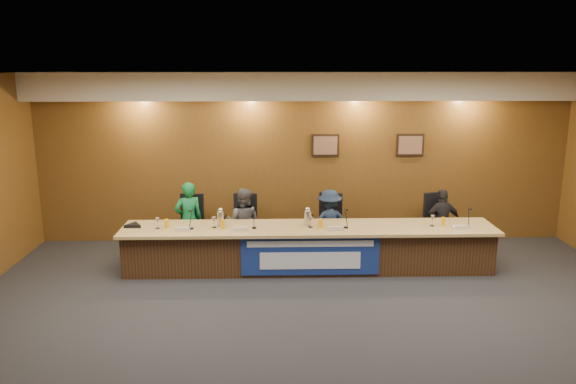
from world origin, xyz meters
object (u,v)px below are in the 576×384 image
at_px(panelist_a, 189,220).
at_px(carafe_mid, 308,218).
at_px(dais_body, 309,249).
at_px(office_chair_d, 440,227).
at_px(speakerphone, 133,225).
at_px(panelist_b, 243,223).
at_px(office_chair_a, 190,229).
at_px(banner, 310,256).
at_px(carafe_left, 221,219).
at_px(office_chair_b, 244,229).
at_px(office_chair_c, 329,228).
at_px(panelist_c, 329,223).
at_px(panelist_d, 442,222).

bearing_deg(panelist_a, carafe_mid, 141.57).
bearing_deg(dais_body, office_chair_d, 17.39).
bearing_deg(speakerphone, panelist_a, 38.63).
bearing_deg(office_chair_d, panelist_b, 163.90).
relative_size(office_chair_a, carafe_mid, 1.86).
relative_size(banner, carafe_mid, 8.50).
distance_m(panelist_a, office_chair_d, 4.48).
xyz_separation_m(banner, speakerphone, (-2.86, 0.43, 0.40)).
bearing_deg(dais_body, speakerphone, 179.70).
relative_size(dais_body, carafe_left, 23.53).
bearing_deg(office_chair_b, office_chair_a, -173.17).
bearing_deg(speakerphone, office_chair_d, 7.98).
relative_size(dais_body, panelist_a, 4.42).
xyz_separation_m(carafe_mid, speakerphone, (-2.84, 0.02, -0.10)).
height_order(dais_body, office_chair_c, dais_body).
bearing_deg(banner, panelist_b, 136.04).
relative_size(banner, office_chair_c, 4.58).
distance_m(office_chair_b, office_chair_d, 3.52).
bearing_deg(carafe_mid, banner, -87.19).
bearing_deg(speakerphone, office_chair_b, 22.86).
distance_m(banner, office_chair_b, 1.62).
bearing_deg(panelist_c, panelist_b, -8.81).
bearing_deg(panelist_c, banner, 60.32).
bearing_deg(carafe_mid, carafe_left, 179.86).
xyz_separation_m(office_chair_a, office_chair_b, (0.95, 0.00, 0.00)).
bearing_deg(banner, office_chair_b, 133.48).
relative_size(panelist_a, carafe_mid, 5.24).
bearing_deg(banner, office_chair_a, 150.45).
relative_size(panelist_c, office_chair_a, 2.51).
height_order(carafe_mid, speakerphone, carafe_mid).
xyz_separation_m(office_chair_b, office_chair_d, (3.52, 0.00, 0.00)).
bearing_deg(office_chair_b, banner, -39.69).
height_order(office_chair_a, speakerphone, speakerphone).
relative_size(panelist_d, office_chair_a, 2.50).
distance_m(panelist_b, panelist_c, 1.52).
bearing_deg(dais_body, panelist_a, 162.39).
bearing_deg(dais_body, panelist_c, 58.08).
distance_m(panelist_d, office_chair_b, 3.52).
xyz_separation_m(panelist_b, office_chair_a, (-0.95, 0.10, -0.14)).
bearing_deg(panelist_d, office_chair_c, -10.93).
distance_m(banner, office_chair_c, 1.24).
height_order(office_chair_a, office_chair_d, same).
height_order(office_chair_a, carafe_left, carafe_left).
bearing_deg(panelist_b, panelist_c, -166.33).
bearing_deg(speakerphone, panelist_b, 20.03).
bearing_deg(carafe_mid, office_chair_c, 60.53).
xyz_separation_m(office_chair_c, speakerphone, (-3.27, -0.74, 0.30)).
xyz_separation_m(panelist_a, office_chair_d, (4.47, 0.10, -0.20)).
bearing_deg(panelist_a, panelist_c, 159.42).
xyz_separation_m(dais_body, office_chair_d, (2.41, 0.76, 0.13)).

